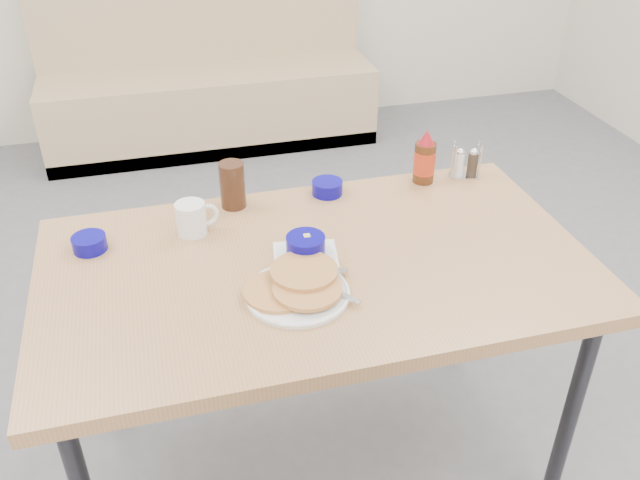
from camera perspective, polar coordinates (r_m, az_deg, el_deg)
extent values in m
cube|color=tan|center=(4.15, -9.13, 10.96)|extent=(1.90, 0.55, 0.45)
cube|color=tan|center=(4.21, -10.14, 18.29)|extent=(1.90, 0.12, 1.00)
cube|color=#2D2D33|center=(4.22, -8.91, 8.64)|extent=(1.90, 0.55, 0.08)
cube|color=#B27C52|center=(1.74, -0.25, -2.39)|extent=(1.40, 0.80, 0.04)
cylinder|color=#2D2D33|center=(2.00, 20.33, -13.68)|extent=(0.04, 0.04, 0.72)
cylinder|color=#2D2D33|center=(2.20, -18.42, -8.11)|extent=(0.04, 0.04, 0.72)
cylinder|color=#2D2D33|center=(2.40, 12.27, -3.27)|extent=(0.04, 0.04, 0.72)
cylinder|color=white|center=(1.61, -1.90, -4.55)|extent=(0.25, 0.25, 0.01)
cylinder|color=#E09C54|center=(1.60, -3.54, -4.32)|extent=(0.17, 0.17, 0.01)
cylinder|color=#E09C54|center=(1.59, -1.07, -4.15)|extent=(0.17, 0.17, 0.01)
cylinder|color=#E09C54|center=(1.63, -1.35, -2.60)|extent=(0.17, 0.17, 0.01)
cube|color=silver|center=(1.60, 1.69, -4.54)|extent=(0.08, 0.10, 0.00)
cylinder|color=white|center=(1.85, -10.80, 1.78)|extent=(0.08, 0.08, 0.09)
cylinder|color=black|center=(1.83, -10.93, 2.87)|extent=(0.07, 0.07, 0.00)
torus|color=white|center=(1.86, -9.49, 2.08)|extent=(0.07, 0.02, 0.07)
cube|color=white|center=(1.74, -1.20, -1.55)|extent=(0.19, 0.19, 0.00)
cylinder|color=white|center=(1.73, -1.20, -1.38)|extent=(0.15, 0.15, 0.01)
cylinder|color=#0A0580|center=(1.72, -1.21, -0.50)|extent=(0.10, 0.10, 0.05)
cylinder|color=white|center=(1.71, -1.22, 0.11)|extent=(0.09, 0.09, 0.01)
cube|color=#F4DB60|center=(1.71, -1.11, 0.31)|extent=(0.02, 0.02, 0.01)
cube|color=silver|center=(1.68, -0.73, -2.40)|extent=(0.17, 0.08, 0.00)
cylinder|color=#0A0580|center=(1.86, -18.85, -0.25)|extent=(0.09, 0.09, 0.04)
cylinder|color=#0A0580|center=(2.02, 0.62, 4.44)|extent=(0.09, 0.09, 0.04)
cylinder|color=#361D11|center=(1.95, -7.39, 4.61)|extent=(0.09, 0.09, 0.14)
cube|color=silver|center=(2.18, 12.05, 5.36)|extent=(0.10, 0.07, 0.00)
cylinder|color=silver|center=(2.13, 11.31, 6.44)|extent=(0.01, 0.01, 0.11)
cylinder|color=silver|center=(2.15, 13.35, 6.43)|extent=(0.01, 0.01, 0.11)
cylinder|color=silver|center=(2.17, 11.10, 6.90)|extent=(0.01, 0.01, 0.11)
cylinder|color=silver|center=(2.19, 13.11, 6.89)|extent=(0.01, 0.01, 0.11)
cylinder|color=silver|center=(2.16, 11.61, 6.26)|extent=(0.03, 0.03, 0.07)
cylinder|color=#3F3326|center=(2.17, 12.72, 6.26)|extent=(0.03, 0.03, 0.07)
cylinder|color=#47230F|center=(2.10, 8.78, 6.45)|extent=(0.06, 0.06, 0.13)
cylinder|color=#D74419|center=(2.10, 8.79, 6.51)|extent=(0.07, 0.07, 0.07)
cone|color=#A71019|center=(2.06, 8.98, 8.57)|extent=(0.05, 0.05, 0.04)
cube|color=#E94D71|center=(1.59, -1.49, -5.33)|extent=(0.04, 0.03, 0.00)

